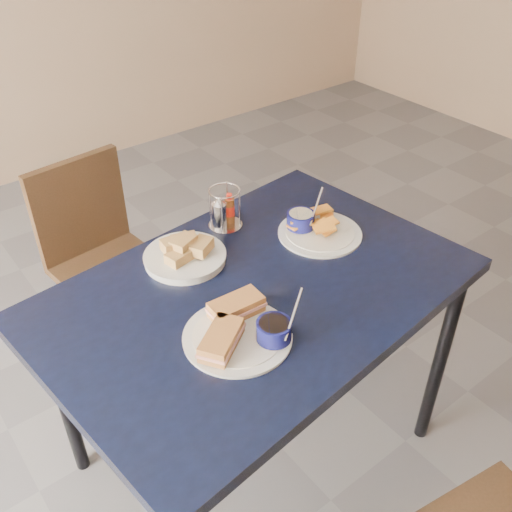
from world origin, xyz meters
TOP-DOWN VIEW (x-y plane):
  - ground at (0.00, 0.00)m, footprint 6.00×6.00m
  - dining_table at (-0.07, -0.00)m, footprint 1.27×0.92m
  - chair_far at (-0.19, 0.86)m, footprint 0.42×0.40m
  - sandwich_plate at (-0.22, -0.13)m, footprint 0.30×0.28m
  - plantain_plate at (0.24, 0.10)m, footprint 0.27×0.27m
  - bread_basket at (-0.16, 0.22)m, footprint 0.24×0.24m
  - condiment_caddy at (0.04, 0.31)m, footprint 0.11×0.11m

SIDE VIEW (x-z plane):
  - ground at x=0.00m, z-range 0.00..0.00m
  - chair_far at x=-0.19m, z-range 0.06..0.87m
  - dining_table at x=-0.07m, z-range 0.31..1.06m
  - plantain_plate at x=0.24m, z-range 0.71..0.83m
  - sandwich_plate at x=-0.22m, z-range 0.71..0.83m
  - bread_basket at x=-0.16m, z-range 0.73..0.81m
  - condiment_caddy at x=0.04m, z-range 0.74..0.87m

